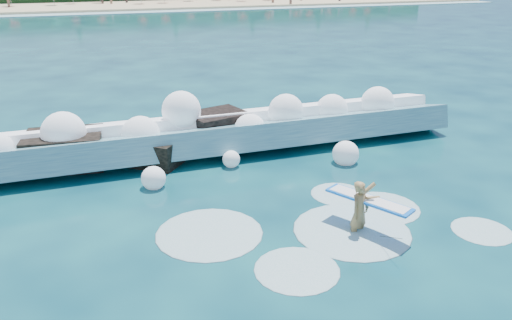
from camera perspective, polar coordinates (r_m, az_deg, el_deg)
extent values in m
plane|color=#07283C|center=(13.47, -3.20, -8.51)|extent=(200.00, 200.00, 0.00)
cube|color=tan|center=(89.51, -18.23, 16.36)|extent=(140.00, 20.00, 0.40)
cube|color=silver|center=(78.56, -17.85, 15.70)|extent=(140.00, 5.00, 0.08)
cube|color=teal|center=(19.12, -4.79, 2.39)|extent=(19.38, 2.95, 1.62)
cube|color=white|center=(19.71, -5.44, 4.44)|extent=(19.38, 1.37, 0.75)
cube|color=black|center=(18.92, -20.97, 0.79)|extent=(2.85, 2.28, 1.42)
cube|color=black|center=(18.32, -11.58, 0.79)|extent=(2.49, 2.42, 1.09)
cube|color=black|center=(19.87, -4.43, 3.29)|extent=(2.57, 2.27, 1.53)
imported|color=#A5814D|center=(13.59, 11.74, -5.89)|extent=(0.76, 0.65, 1.76)
cube|color=blue|center=(13.63, 12.75, -4.46)|extent=(1.62, 2.38, 0.06)
cube|color=white|center=(13.63, 12.75, -4.41)|extent=(1.44, 2.16, 0.06)
cylinder|color=black|center=(12.87, 15.13, -8.53)|extent=(0.01, 0.91, 0.43)
sphere|color=white|center=(18.55, -21.12, 2.84)|extent=(1.53, 1.53, 1.53)
sphere|color=white|center=(18.54, -13.02, 2.78)|extent=(1.40, 1.40, 1.40)
sphere|color=white|center=(19.20, -8.52, 5.62)|extent=(1.49, 1.49, 1.49)
sphere|color=white|center=(19.13, -0.71, 3.49)|extent=(1.23, 1.23, 1.23)
sphere|color=white|center=(19.79, 3.44, 5.55)|extent=(1.40, 1.40, 1.40)
sphere|color=white|center=(21.03, 8.68, 5.68)|extent=(1.32, 1.32, 1.32)
sphere|color=white|center=(21.87, 13.72, 6.33)|extent=(1.41, 1.41, 1.41)
sphere|color=white|center=(16.37, -11.64, -2.06)|extent=(0.79, 0.79, 0.79)
sphere|color=white|center=(17.68, -2.85, 0.09)|extent=(0.63, 0.63, 0.63)
sphere|color=white|center=(18.30, 10.21, 0.70)|extent=(0.96, 0.96, 0.96)
ellipsoid|color=silver|center=(13.88, 10.87, -7.93)|extent=(3.19, 3.19, 0.16)
ellipsoid|color=silver|center=(12.09, 4.69, -12.41)|extent=(2.06, 2.06, 0.10)
ellipsoid|color=silver|center=(15.31, 14.23, -5.29)|extent=(2.21, 2.21, 0.11)
ellipsoid|color=silver|center=(13.56, -5.36, -8.35)|extent=(2.90, 2.90, 0.15)
ellipsoid|color=silver|center=(15.88, 9.40, -3.86)|extent=(1.75, 1.75, 0.09)
ellipsoid|color=silver|center=(14.93, 24.40, -7.39)|extent=(1.62, 1.62, 0.08)
cube|color=brown|center=(87.41, 3.98, 17.64)|extent=(0.35, 0.22, 1.48)
cube|color=brown|center=(83.13, -23.90, 15.95)|extent=(0.35, 0.22, 1.44)
cube|color=brown|center=(84.19, -1.93, 17.53)|extent=(0.35, 0.22, 1.49)
cube|color=#3F332D|center=(82.80, -16.80, 16.82)|extent=(0.35, 0.22, 1.45)
cube|color=#8C664C|center=(89.97, -24.99, 16.11)|extent=(0.35, 0.22, 1.51)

